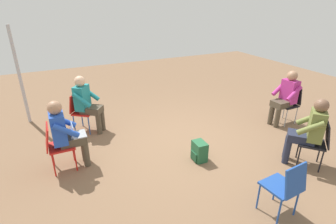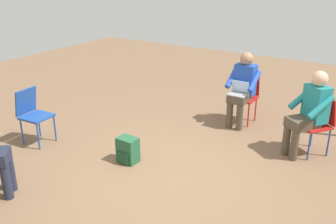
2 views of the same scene
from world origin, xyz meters
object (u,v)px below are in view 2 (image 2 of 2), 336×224
(chair_south, at_px, (246,94))
(person_with_laptop, at_px, (243,85))
(chair_east, at_px, (33,112))
(backpack_near_laptop_user, at_px, (128,151))
(chair_southwest, at_px, (317,121))
(person_in_teal, at_px, (310,109))

(chair_south, bearing_deg, person_with_laptop, 90.00)
(chair_east, distance_m, backpack_near_laptop_user, 1.66)
(chair_south, bearing_deg, chair_east, 47.26)
(chair_south, xyz_separation_m, person_with_laptop, (-0.00, 0.17, 0.20))
(chair_southwest, height_order, person_with_laptop, person_with_laptop)
(person_with_laptop, distance_m, person_in_teal, 1.34)
(person_with_laptop, bearing_deg, chair_southwest, 162.74)
(chair_southwest, relative_size, person_in_teal, 0.69)
(backpack_near_laptop_user, bearing_deg, person_with_laptop, -110.16)
(chair_east, distance_m, person_with_laptop, 3.39)
(chair_east, bearing_deg, person_with_laptop, 130.80)
(chair_south, relative_size, backpack_near_laptop_user, 2.36)
(chair_south, distance_m, person_with_laptop, 0.26)
(backpack_near_laptop_user, bearing_deg, chair_south, -108.77)
(chair_east, distance_m, person_in_teal, 4.06)
(person_with_laptop, xyz_separation_m, backpack_near_laptop_user, (0.78, 2.12, -0.53))
(person_with_laptop, bearing_deg, person_in_teal, 156.00)
(chair_south, relative_size, person_with_laptop, 0.69)
(person_with_laptop, relative_size, person_in_teal, 1.00)
(chair_east, relative_size, backpack_near_laptop_user, 2.36)
(chair_east, xyz_separation_m, backpack_near_laptop_user, (-1.60, -0.28, -0.34))
(chair_south, relative_size, person_in_teal, 0.69)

